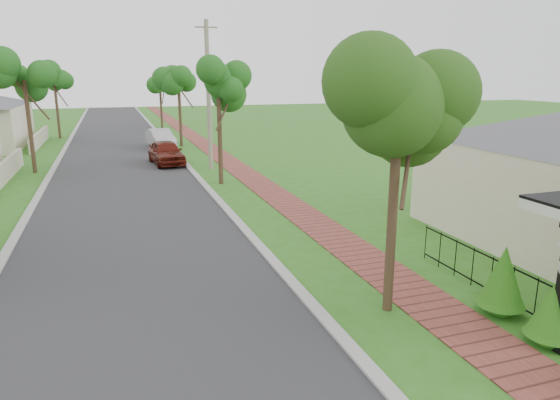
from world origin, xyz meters
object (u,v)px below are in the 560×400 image
parked_car_white (161,139)px  near_tree (398,116)px  utility_pole (209,96)px  parked_car_red (166,153)px

parked_car_white → near_tree: (2.25, -27.91, 3.66)m
parked_car_white → utility_pole: 10.16m
utility_pole → parked_car_white: bearing=101.0°
near_tree → utility_pole: utility_pole is taller
parked_car_red → near_tree: bearing=-88.4°
parked_car_red → parked_car_white: parked_car_red is taller
near_tree → utility_pole: (-0.42, 18.50, -0.27)m
near_tree → utility_pole: size_ratio=0.68×
parked_car_red → near_tree: near_tree is taller
parked_car_white → utility_pole: bearing=-86.2°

